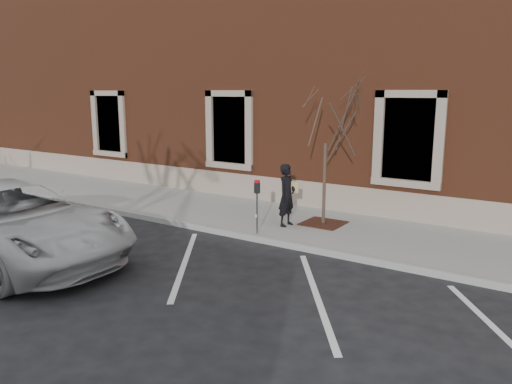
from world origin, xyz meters
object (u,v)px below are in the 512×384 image
Objects in this scene: sapling at (326,120)px; white_truck at (8,223)px; parking_meter at (257,197)px; man at (287,195)px.

sapling reaches higher than white_truck.
parking_meter is 0.35× the size of sapling.
man is 0.42× the size of sapling.
sapling is 0.64× the size of white_truck.
parking_meter is 2.73m from sapling.
man is 1.12m from parking_meter.
parking_meter is (-0.22, -1.09, 0.13)m from man.
white_truck is (-3.65, -4.34, -0.25)m from parking_meter.
man is at bearing 70.32° from parking_meter.
white_truck is (-3.88, -5.43, -0.12)m from man.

